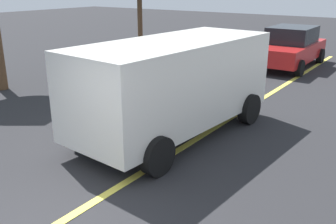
# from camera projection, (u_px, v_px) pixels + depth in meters

# --- Properties ---
(lane_marking_centre) EXTENTS (28.00, 0.16, 0.01)m
(lane_marking_centre) POSITION_uv_depth(u_px,v_px,m) (159.00, 162.00, 7.49)
(lane_marking_centre) COLOR #E0D14C
(white_van) EXTENTS (5.33, 2.56, 2.20)m
(white_van) POSITION_uv_depth(u_px,v_px,m) (175.00, 81.00, 8.52)
(white_van) COLOR silver
(white_van) RESTS_ON ground_plane
(car_red_near_curb) EXTENTS (4.56, 2.15, 1.66)m
(car_red_near_curb) POSITION_uv_depth(u_px,v_px,m) (290.00, 47.00, 15.88)
(car_red_near_curb) COLOR red
(car_red_near_curb) RESTS_ON ground_plane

